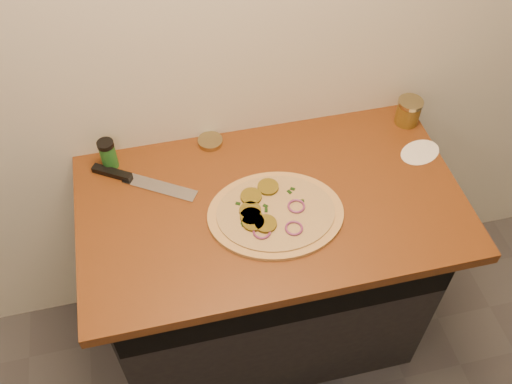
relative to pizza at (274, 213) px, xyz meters
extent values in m
cube|color=silver|center=(0.00, 0.39, 0.44)|extent=(4.00, 0.02, 2.70)
cube|color=black|center=(0.00, 0.09, -0.48)|extent=(1.10, 0.60, 0.86)
cube|color=brown|center=(0.00, 0.06, -0.03)|extent=(1.20, 0.70, 0.04)
cylinder|color=tan|center=(0.00, 0.00, 0.00)|extent=(0.45, 0.45, 0.01)
cylinder|color=beige|center=(0.00, 0.00, 0.01)|extent=(0.39, 0.39, 0.01)
cylinder|color=brown|center=(-0.06, 0.07, 0.01)|extent=(0.07, 0.07, 0.01)
cylinder|color=brown|center=(-0.04, -0.04, 0.01)|extent=(0.07, 0.07, 0.01)
cylinder|color=brown|center=(-0.07, -0.01, 0.01)|extent=(0.07, 0.07, 0.01)
cylinder|color=brown|center=(-0.07, 0.02, 0.01)|extent=(0.07, 0.07, 0.01)
cylinder|color=brown|center=(0.00, 0.10, 0.01)|extent=(0.07, 0.07, 0.01)
cylinder|color=brown|center=(-0.07, -0.03, 0.01)|extent=(0.07, 0.07, 0.01)
torus|color=#712A5D|center=(-0.05, -0.07, 0.01)|extent=(0.05, 0.05, 0.01)
torus|color=#712A5D|center=(0.04, -0.08, 0.01)|extent=(0.05, 0.05, 0.01)
torus|color=#712A5D|center=(0.07, 0.00, 0.01)|extent=(0.05, 0.05, 0.01)
cube|color=black|center=(0.08, 0.07, 0.01)|extent=(0.02, 0.02, 0.00)
cube|color=black|center=(-0.10, 0.05, 0.01)|extent=(0.02, 0.02, 0.00)
cube|color=black|center=(0.09, 0.02, 0.01)|extent=(0.02, 0.01, 0.00)
cube|color=black|center=(-0.02, 0.03, 0.01)|extent=(0.02, 0.02, 0.00)
cube|color=black|center=(-0.02, 0.01, 0.01)|extent=(0.01, 0.02, 0.00)
cube|color=black|center=(-0.10, -0.03, 0.01)|extent=(0.01, 0.02, 0.00)
cube|color=black|center=(-0.03, -0.05, 0.01)|extent=(0.02, 0.02, 0.00)
cube|color=black|center=(0.01, 0.07, 0.01)|extent=(0.02, 0.02, 0.00)
cube|color=black|center=(0.06, 0.06, 0.01)|extent=(0.02, 0.02, 0.00)
cube|color=#B7BAC1|center=(-0.33, 0.19, -0.01)|extent=(0.23, 0.17, 0.01)
cube|color=black|center=(-0.47, 0.28, 0.00)|extent=(0.13, 0.09, 0.02)
cylinder|color=#998858|center=(-0.14, 0.35, 0.00)|extent=(0.11, 0.11, 0.02)
cylinder|color=#9C2B0F|center=(0.55, 0.30, 0.03)|extent=(0.08, 0.08, 0.08)
cylinder|color=#998858|center=(0.55, 0.30, 0.08)|extent=(0.09, 0.09, 0.01)
cylinder|color=#1F6324|center=(-0.47, 0.32, 0.04)|extent=(0.05, 0.05, 0.09)
cylinder|color=black|center=(-0.47, 0.32, 0.09)|extent=(0.05, 0.05, 0.02)
cylinder|color=white|center=(0.54, 0.15, -0.01)|extent=(0.19, 0.19, 0.00)
camera|label=1|loc=(-0.29, -1.03, 1.37)|focal=40.00mm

